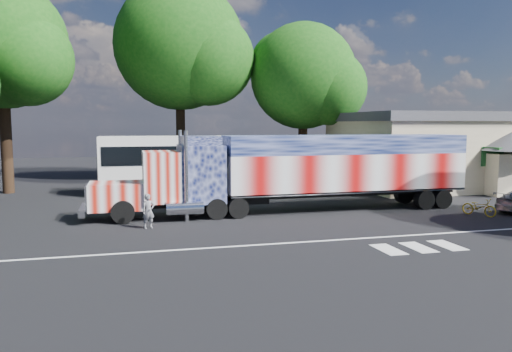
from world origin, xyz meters
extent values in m
plane|color=black|center=(0.00, 0.00, 0.00)|extent=(100.00, 100.00, 0.00)
cube|color=silver|center=(0.00, -3.00, 0.01)|extent=(30.00, 0.15, 0.01)
cube|color=silver|center=(2.80, -4.80, 0.01)|extent=(0.70, 1.60, 0.01)
cube|color=silver|center=(4.00, -4.80, 0.01)|extent=(0.70, 1.60, 0.01)
cube|color=silver|center=(5.20, -4.80, 0.01)|extent=(0.70, 1.60, 0.01)
cube|color=black|center=(-3.57, 3.35, 0.66)|extent=(8.44, 0.94, 0.28)
cube|color=#DC857D|center=(-6.57, 3.35, 1.13)|extent=(2.44, 2.06, 1.22)
cube|color=silver|center=(-7.84, 3.35, 1.13)|extent=(0.11, 1.78, 1.09)
cube|color=silver|center=(-8.03, 3.35, 0.52)|extent=(0.28, 2.34, 0.34)
cube|color=#DC857D|center=(-4.51, 3.35, 1.97)|extent=(1.69, 2.34, 2.34)
cube|color=black|center=(-5.31, 3.35, 2.39)|extent=(0.06, 1.97, 0.84)
cube|color=#464E7E|center=(-2.63, 3.35, 2.06)|extent=(2.06, 2.34, 2.72)
cube|color=#464E7E|center=(-2.63, 3.35, 3.61)|extent=(1.69, 2.25, 0.47)
cylinder|color=silver|center=(-3.48, 4.59, 2.06)|extent=(0.19, 0.19, 4.13)
cylinder|color=silver|center=(-3.48, 2.11, 2.06)|extent=(0.19, 0.19, 4.13)
cylinder|color=silver|center=(-3.57, 4.57, 0.61)|extent=(1.69, 0.62, 0.62)
cylinder|color=silver|center=(-3.57, 2.13, 0.61)|extent=(1.69, 0.62, 0.62)
cylinder|color=black|center=(-6.29, 2.32, 0.52)|extent=(1.03, 0.33, 1.03)
cylinder|color=black|center=(-6.29, 4.38, 0.52)|extent=(1.03, 0.33, 1.03)
cylinder|color=black|center=(-2.07, 2.37, 0.49)|extent=(0.98, 0.52, 0.98)
cylinder|color=black|center=(-2.07, 4.34, 0.49)|extent=(0.98, 0.52, 0.98)
cylinder|color=black|center=(-1.04, 2.37, 0.49)|extent=(0.98, 0.52, 0.98)
cylinder|color=black|center=(-1.04, 4.34, 0.49)|extent=(0.98, 0.52, 0.98)
cube|color=black|center=(4.87, 3.35, 0.89)|extent=(12.19, 1.03, 0.28)
cube|color=#DF8181|center=(4.87, 3.35, 1.97)|extent=(12.56, 2.44, 1.88)
cube|color=#455289|center=(4.87, 3.35, 3.38)|extent=(12.56, 2.44, 0.94)
cube|color=silver|center=(4.87, 3.35, 1.03)|extent=(12.56, 2.44, 0.11)
cube|color=silver|center=(11.17, 3.35, 2.44)|extent=(0.04, 2.34, 2.72)
cylinder|color=black|center=(8.90, 2.37, 0.49)|extent=(0.98, 0.52, 0.98)
cylinder|color=black|center=(8.90, 4.34, 0.49)|extent=(0.98, 0.52, 0.98)
cylinder|color=black|center=(9.93, 2.37, 0.49)|extent=(0.98, 0.52, 0.98)
cylinder|color=black|center=(9.93, 4.34, 0.49)|extent=(0.98, 0.52, 0.98)
cube|color=white|center=(-1.48, 11.74, 1.83)|extent=(12.52, 2.71, 3.65)
cube|color=black|center=(-1.48, 11.74, 2.50)|extent=(12.10, 2.77, 1.15)
cube|color=black|center=(-1.48, 11.74, 0.47)|extent=(12.52, 2.71, 0.26)
cube|color=black|center=(-7.74, 11.74, 1.98)|extent=(0.06, 2.40, 1.46)
cylinder|color=black|center=(-6.17, 10.43, 0.52)|extent=(1.04, 0.31, 1.04)
cylinder|color=black|center=(-6.17, 13.04, 0.52)|extent=(1.04, 0.31, 1.04)
cylinder|color=black|center=(1.65, 10.43, 0.52)|extent=(1.04, 0.31, 1.04)
cylinder|color=black|center=(1.65, 13.04, 0.52)|extent=(1.04, 0.31, 1.04)
cylinder|color=black|center=(2.59, 10.43, 0.52)|extent=(1.04, 0.31, 1.04)
cylinder|color=black|center=(2.59, 13.04, 0.52)|extent=(1.04, 0.31, 1.04)
cube|color=beige|center=(20.00, 11.00, 2.30)|extent=(22.00, 10.00, 4.60)
cube|color=#46464B|center=(20.00, 11.00, 4.90)|extent=(22.40, 10.40, 0.60)
cube|color=#1E5926|center=(12.00, 5.96, 2.40)|extent=(1.60, 0.08, 1.20)
cube|color=#1E5926|center=(16.00, 5.96, 2.40)|extent=(1.60, 0.08, 1.20)
cube|color=beige|center=(17.00, 5.40, 1.30)|extent=(3.00, 1.20, 2.60)
imported|color=slate|center=(-5.23, 1.03, 0.74)|extent=(0.61, 0.49, 1.47)
imported|color=gold|center=(10.33, -0.04, 0.43)|extent=(1.26, 1.74, 0.87)
cylinder|color=black|center=(7.17, 16.17, 3.23)|extent=(0.70, 0.70, 6.45)
sphere|color=#1C5413|center=(7.17, 16.17, 8.06)|extent=(8.07, 8.07, 8.07)
sphere|color=#1C5413|center=(8.78, 14.96, 7.14)|extent=(5.65, 5.65, 5.65)
sphere|color=#1C5413|center=(5.96, 17.38, 8.98)|extent=(5.25, 5.25, 5.25)
cylinder|color=black|center=(-1.94, 18.77, 4.16)|extent=(0.70, 0.70, 8.33)
sphere|color=#1C5413|center=(-1.94, 18.77, 10.41)|extent=(9.86, 9.86, 9.86)
sphere|color=#1C5413|center=(0.03, 17.29, 9.22)|extent=(6.90, 6.90, 6.90)
sphere|color=#1C5413|center=(-3.42, 20.25, 11.60)|extent=(6.41, 6.41, 6.41)
cylinder|color=black|center=(-13.46, 14.46, 3.76)|extent=(0.70, 0.70, 7.52)
sphere|color=#1C5413|center=(-13.46, 14.46, 9.40)|extent=(8.08, 8.08, 8.08)
sphere|color=#1C5413|center=(-11.85, 13.25, 8.32)|extent=(5.65, 5.65, 5.65)
camera|label=1|loc=(-6.07, -20.30, 4.41)|focal=35.00mm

